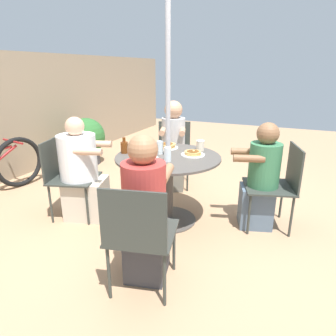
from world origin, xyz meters
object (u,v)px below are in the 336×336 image
Objects in this scene: diner_east at (82,174)px; syrup_bottle at (124,147)px; pancake_plate_c at (193,154)px; potted_shrub at (87,139)px; diner_south at (145,215)px; coffee_cup at (200,145)px; patio_chair_south at (139,232)px; patio_table at (168,173)px; patio_chair_east at (66,173)px; pancake_plate_b at (167,146)px; drinking_glass_a at (168,154)px; drinking_glass_b at (160,147)px; diner_west at (260,180)px; patio_chair_west at (278,181)px; pancake_plate_a at (146,156)px; diner_north at (173,148)px; patio_chair_north at (174,149)px.

diner_east reaches higher than syrup_bottle.
pancake_plate_c is 0.31× the size of potted_shrub.
diner_south is 1.26m from coffee_cup.
syrup_bottle reaches higher than patio_chair_south.
patio_chair_east reaches higher than patio_table.
coffee_cup reaches higher than pancake_plate_b.
diner_south is 0.80m from drinking_glass_a.
diner_south is at bearing -161.02° from drinking_glass_b.
syrup_bottle is at bearing 87.36° from diner_west.
patio_chair_west is at bearing -90.98° from coffee_cup.
pancake_plate_b is at bearing 25.54° from patio_table.
diner_east is 4.52× the size of pancake_plate_b.
drinking_glass_b is at bearing 94.41° from patio_chair_east.
drinking_glass_b reaches higher than pancake_plate_b.
diner_south is 1.48m from patio_chair_west.
diner_south reaches higher than coffee_cup.
patio_table is 0.38m from pancake_plate_b.
patio_chair_south is 0.75× the size of diner_south.
patio_chair_south is 1.00× the size of patio_chair_west.
drinking_glass_a is 1.02× the size of drinking_glass_b.
coffee_cup reaches higher than pancake_plate_a.
patio_table is 9.73× the size of coffee_cup.
diner_north is 0.93m from pancake_plate_c.
potted_shrub is at bearing -33.01° from diner_north.
syrup_bottle reaches higher than patio_chair_north.
diner_west is at bearing 133.69° from diner_north.
patio_chair_west is at bearing 133.75° from patio_chair_north.
patio_chair_west is at bearing -72.78° from patio_table.
patio_chair_east is at bearing -148.03° from potted_shrub.
patio_chair_north is 1.51m from patio_chair_east.
coffee_cup is at bearing -58.87° from syrup_bottle.
diner_south is 8.38× the size of drinking_glass_a.
pancake_plate_b is at bearing 93.05° from diner_south.
pancake_plate_a reaches higher than pancake_plate_c.
patio_chair_north is 1.06m from drinking_glass_b.
pancake_plate_c is (-0.14, 0.66, 0.23)m from diner_west.
patio_chair_south is 6.37× the size of drinking_glass_b.
coffee_cup is 0.52m from drinking_glass_a.
diner_north is at bearing 19.72° from patio_table.
patio_chair_west is (0.65, -2.09, 0.00)m from patio_chair_east.
diner_north is 1.37× the size of patio_chair_south.
syrup_bottle is (0.99, 0.71, 0.29)m from patio_chair_south.
drinking_glass_b is (-0.08, 0.33, 0.05)m from pancake_plate_c.
coffee_cup is at bearing -37.75° from pancake_plate_a.
patio_chair_south is at bearing -155.12° from pancake_plate_a.
diner_north reaches higher than patio_chair_east.
pancake_plate_a is at bearing 101.35° from patio_chair_south.
patio_chair_south is 1.42m from pancake_plate_b.
diner_north is 0.79m from coffee_cup.
patio_chair_north is at bearing 93.36° from diner_south.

